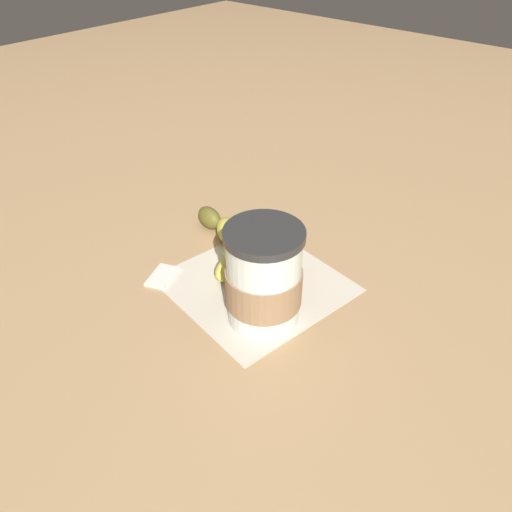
% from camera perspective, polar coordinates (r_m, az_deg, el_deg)
% --- Properties ---
extents(ground_plane, '(3.00, 3.00, 0.00)m').
position_cam_1_polar(ground_plane, '(0.69, 0.00, -3.24)').
color(ground_plane, tan).
extents(paper_napkin, '(0.24, 0.24, 0.00)m').
position_cam_1_polar(paper_napkin, '(0.69, 0.00, -3.20)').
color(paper_napkin, beige).
rests_on(paper_napkin, ground_plane).
extents(coffee_cup, '(0.10, 0.10, 0.13)m').
position_cam_1_polar(coffee_cup, '(0.60, 0.88, -2.59)').
color(coffee_cup, silver).
rests_on(coffee_cup, paper_napkin).
extents(muffin, '(0.09, 0.09, 0.09)m').
position_cam_1_polar(muffin, '(0.67, 1.46, 0.70)').
color(muffin, beige).
rests_on(muffin, paper_napkin).
extents(banana, '(0.16, 0.12, 0.03)m').
position_cam_1_polar(banana, '(0.75, -3.41, 1.83)').
color(banana, '#D6CC4C').
rests_on(banana, paper_napkin).
extents(sugar_packet, '(0.05, 0.06, 0.01)m').
position_cam_1_polar(sugar_packet, '(0.71, -10.64, -2.18)').
color(sugar_packet, white).
rests_on(sugar_packet, ground_plane).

